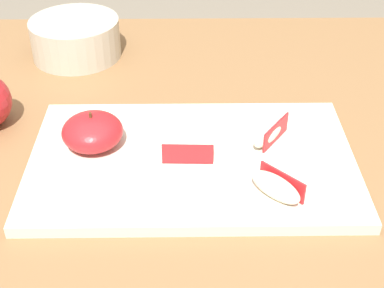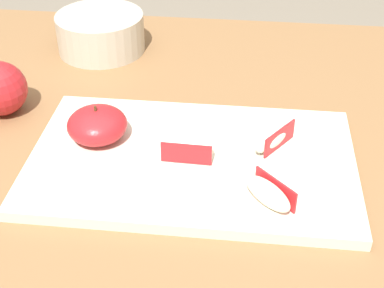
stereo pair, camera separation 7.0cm
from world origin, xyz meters
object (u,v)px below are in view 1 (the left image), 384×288
Objects in this scene: apple_wedge_near_knife at (269,131)px; apple_wedge_middle at (276,187)px; cutting_board at (192,161)px; apple_wedge_right at (188,149)px; apple_half_skin_up at (92,132)px; ceramic_fruit_bowl at (76,37)px.

apple_wedge_middle is at bearing -92.74° from apple_wedge_near_knife.
apple_wedge_right is (-0.01, -0.00, 0.02)m from cutting_board.
apple_half_skin_up is 1.24× the size of apple_wedge_middle.
cutting_board is at bearing 140.91° from apple_wedge_middle.
apple_wedge_near_knife and apple_wedge_right have the same top height.
apple_wedge_near_knife is 0.99× the size of apple_wedge_right.
apple_half_skin_up is at bearing 166.51° from apple_wedge_right.
ceramic_fruit_bowl reaches higher than apple_wedge_middle.
apple_wedge_near_knife is at bearing 19.67° from apple_wedge_right.
cutting_board is at bearing -58.08° from ceramic_fruit_bowl.
apple_half_skin_up is 0.52× the size of ceramic_fruit_bowl.
apple_half_skin_up is 0.23m from apple_wedge_near_knife.
apple_wedge_right is (-0.10, 0.08, 0.00)m from apple_wedge_middle.
apple_half_skin_up is at bearing -177.86° from apple_wedge_near_knife.
apple_wedge_near_knife is 0.45× the size of ceramic_fruit_bowl.
cutting_board is at bearing 33.82° from apple_wedge_right.
cutting_board is 6.13× the size of apple_wedge_near_knife.
apple_wedge_near_knife is (0.10, 0.04, 0.02)m from cutting_board.
apple_wedge_right is at bearing -59.05° from ceramic_fruit_bowl.
apple_half_skin_up is at bearing 168.53° from cutting_board.
apple_wedge_middle is 0.49m from ceramic_fruit_bowl.
ceramic_fruit_bowl is (-0.19, 0.32, 0.00)m from apple_wedge_right.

